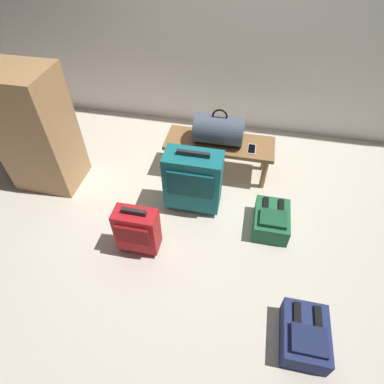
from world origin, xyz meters
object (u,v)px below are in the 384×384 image
backpack_navy (305,335)px  side_cabinet (36,131)px  suitcase_small_red (137,230)px  bench (219,147)px  duffel_bag_slate (219,130)px  suitcase_upright_teal (193,180)px  cell_phone (252,149)px  backpack_green (271,220)px

backpack_navy → side_cabinet: (-2.31, 1.08, 0.46)m
suitcase_small_red → bench: bearing=65.5°
duffel_bag_slate → suitcase_upright_teal: (-0.13, -0.49, -0.18)m
cell_phone → backpack_navy: size_ratio=0.38×
suitcase_small_red → cell_phone: bearing=51.9°
bench → cell_phone: 0.31m
suitcase_small_red → side_cabinet: side_cabinet is taller
backpack_green → side_cabinet: size_ratio=0.35×
suitcase_upright_teal → suitcase_small_red: suitcase_upright_teal is taller
suitcase_upright_teal → backpack_navy: 1.38m
bench → side_cabinet: side_cabinet is taller
duffel_bag_slate → backpack_green: bearing=-47.8°
cell_phone → backpack_green: size_ratio=0.38×
backpack_green → backpack_navy: bearing=-75.4°
bench → backpack_navy: 1.70m
cell_phone → suitcase_small_red: (-0.76, -0.97, -0.13)m
duffel_bag_slate → suitcase_small_red: duffel_bag_slate is taller
bench → backpack_navy: bench is taller
cell_phone → suitcase_upright_teal: bearing=-135.3°
suitcase_small_red → backpack_green: (1.00, 0.42, -0.15)m
suitcase_small_red → backpack_navy: bearing=-21.0°
suitcase_upright_teal → backpack_navy: (0.92, -1.01, -0.22)m
suitcase_small_red → duffel_bag_slate: bearing=66.2°
cell_phone → backpack_green: bearing=-66.7°
suitcase_small_red → backpack_navy: size_ratio=1.21×
cell_phone → suitcase_upright_teal: suitcase_upright_teal is taller
duffel_bag_slate → cell_phone: 0.34m
duffel_bag_slate → suitcase_small_red: bearing=-113.8°
bench → cell_phone: (0.30, -0.05, 0.06)m
suitcase_small_red → backpack_green: suitcase_small_red is taller
suitcase_upright_teal → backpack_green: (0.68, -0.11, -0.22)m
duffel_bag_slate → suitcase_small_red: (-0.45, -1.03, -0.26)m
bench → duffel_bag_slate: size_ratio=2.27×
suitcase_upright_teal → suitcase_small_red: (-0.32, -0.53, -0.07)m
backpack_green → side_cabinet: (-2.07, 0.19, 0.46)m
bench → suitcase_upright_teal: (-0.15, -0.49, 0.00)m
duffel_bag_slate → backpack_green: duffel_bag_slate is taller
cell_phone → bench: bearing=169.9°
cell_phone → backpack_navy: bearing=-72.0°
suitcase_upright_teal → duffel_bag_slate: bearing=74.8°
bench → duffel_bag_slate: 0.19m
backpack_green → backpack_navy: same height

